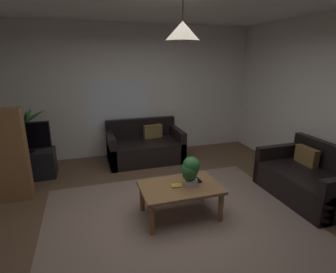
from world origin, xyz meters
TOP-DOWN VIEW (x-y plane):
  - floor at (0.00, 0.00)m, footprint 5.27×5.34m
  - rug at (0.00, -0.20)m, footprint 3.43×2.94m
  - wall_back at (0.00, 2.70)m, footprint 5.39×0.06m
  - window_pane at (-0.39, 2.67)m, footprint 1.31×0.01m
  - couch_under_window at (0.08, 2.16)m, footprint 1.50×0.90m
  - couch_right_side at (2.13, -0.12)m, footprint 0.90×1.41m
  - coffee_table at (0.08, -0.01)m, footprint 1.05×0.68m
  - book_on_table_0 at (0.03, 0.00)m, footprint 0.15×0.12m
  - remote_on_table_0 at (0.36, 0.07)m, footprint 0.05×0.16m
  - remote_on_table_1 at (0.31, 0.08)m, footprint 0.15×0.15m
  - potted_plant_on_table at (0.20, -0.02)m, footprint 0.25×0.25m
  - tv_stand at (-2.09, 1.92)m, footprint 0.90×0.44m
  - tv at (-2.09, 1.90)m, footprint 0.85×0.16m
  - potted_palm_corner at (-2.15, 2.36)m, footprint 0.84×0.87m
  - bookshelf_corner at (-2.27, 1.16)m, footprint 0.70×0.31m
  - pendant_lamp at (0.08, -0.01)m, footprint 0.39×0.39m

SIDE VIEW (x-z plane):
  - floor at x=0.00m, z-range -0.02..0.00m
  - rug at x=0.00m, z-range 0.00..0.01m
  - tv_stand at x=-2.09m, z-range 0.00..0.50m
  - couch_under_window at x=0.08m, z-range -0.14..0.68m
  - couch_right_side at x=2.13m, z-range -0.14..0.68m
  - coffee_table at x=0.08m, z-range 0.15..0.60m
  - book_on_table_0 at x=0.03m, z-range 0.44..0.46m
  - remote_on_table_0 at x=0.36m, z-range 0.44..0.47m
  - remote_on_table_1 at x=0.31m, z-range 0.44..0.47m
  - potted_palm_corner at x=-2.15m, z-range -0.10..1.17m
  - potted_plant_on_table at x=0.20m, z-range 0.46..0.87m
  - bookshelf_corner at x=-2.27m, z-range 0.01..1.41m
  - tv at x=-2.09m, z-range 0.51..1.03m
  - window_pane at x=-0.39m, z-range 0.60..1.65m
  - wall_back at x=0.00m, z-range 0.00..2.75m
  - pendant_lamp at x=0.08m, z-range 2.13..2.61m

